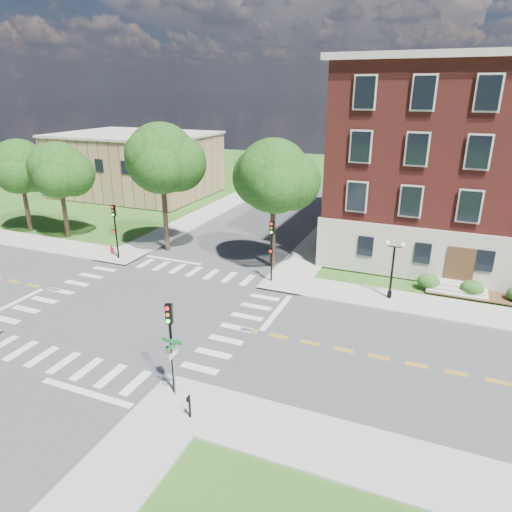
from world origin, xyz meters
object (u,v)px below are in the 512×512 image
at_px(traffic_signal_se, 171,337).
at_px(twin_lamp_west, 393,266).
at_px(traffic_signal_nw, 115,225).
at_px(traffic_signal_ne, 272,243).
at_px(push_button_post, 189,405).
at_px(street_sign_pole, 173,356).
at_px(fire_hydrant, 112,249).

relative_size(traffic_signal_se, twin_lamp_west, 1.13).
height_order(traffic_signal_nw, twin_lamp_west, traffic_signal_nw).
xyz_separation_m(traffic_signal_ne, push_button_post, (2.13, -16.14, -2.39)).
relative_size(traffic_signal_se, street_sign_pole, 1.55).
distance_m(traffic_signal_nw, fire_hydrant, 3.14).
bearing_deg(push_button_post, traffic_signal_nw, 136.20).
bearing_deg(twin_lamp_west, push_button_post, -112.29).
relative_size(traffic_signal_nw, fire_hydrant, 6.40).
distance_m(street_sign_pole, fire_hydrant, 22.44).
height_order(traffic_signal_nw, push_button_post, traffic_signal_nw).
bearing_deg(traffic_signal_nw, street_sign_pole, -44.29).
distance_m(twin_lamp_west, street_sign_pole, 17.42).
xyz_separation_m(traffic_signal_ne, street_sign_pole, (0.66, -14.97, -0.88)).
bearing_deg(street_sign_pole, traffic_signal_se, 136.11).
bearing_deg(traffic_signal_ne, traffic_signal_se, -88.21).
bearing_deg(traffic_signal_nw, twin_lamp_west, 1.98).
bearing_deg(traffic_signal_se, street_sign_pole, -43.89).
height_order(twin_lamp_west, street_sign_pole, twin_lamp_west).
height_order(traffic_signal_ne, twin_lamp_west, traffic_signal_ne).
relative_size(traffic_signal_nw, street_sign_pole, 1.55).
bearing_deg(traffic_signal_se, twin_lamp_west, 60.89).
bearing_deg(fire_hydrant, twin_lamp_west, -0.01).
bearing_deg(fire_hydrant, traffic_signal_ne, -1.40).
distance_m(traffic_signal_se, push_button_post, 3.21).
height_order(traffic_signal_se, traffic_signal_nw, same).
bearing_deg(push_button_post, traffic_signal_se, 140.97).
relative_size(traffic_signal_se, push_button_post, 4.00).
height_order(traffic_signal_ne, push_button_post, traffic_signal_ne).
bearing_deg(traffic_signal_ne, fire_hydrant, 178.60).
bearing_deg(street_sign_pole, fire_hydrant, 136.64).
xyz_separation_m(twin_lamp_west, fire_hydrant, (-24.50, 0.01, -2.06)).
bearing_deg(traffic_signal_nw, traffic_signal_ne, 1.71).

